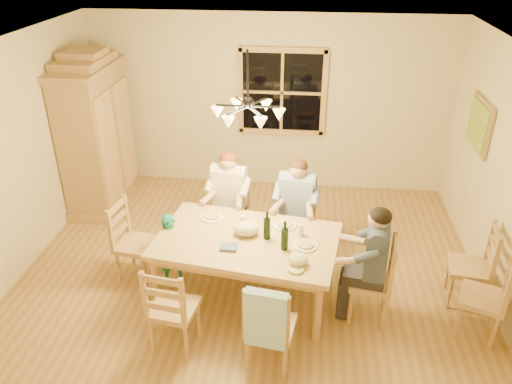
# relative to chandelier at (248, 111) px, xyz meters

# --- Properties ---
(floor) EXTENTS (5.50, 5.50, 0.00)m
(floor) POSITION_rel_chandelier_xyz_m (0.00, 0.00, -2.08)
(floor) COLOR olive
(floor) RESTS_ON ground
(ceiling) EXTENTS (5.50, 5.00, 0.02)m
(ceiling) POSITION_rel_chandelier_xyz_m (0.00, 0.00, 0.62)
(ceiling) COLOR white
(ceiling) RESTS_ON wall_back
(wall_back) EXTENTS (5.50, 0.02, 2.70)m
(wall_back) POSITION_rel_chandelier_xyz_m (0.00, 2.50, -0.73)
(wall_back) COLOR #CAB58E
(wall_back) RESTS_ON floor
(wall_left) EXTENTS (0.02, 5.00, 2.70)m
(wall_left) POSITION_rel_chandelier_xyz_m (-2.75, 0.00, -0.73)
(wall_left) COLOR #CAB58E
(wall_left) RESTS_ON floor
(wall_right) EXTENTS (0.02, 5.00, 2.70)m
(wall_right) POSITION_rel_chandelier_xyz_m (2.75, 0.00, -0.73)
(wall_right) COLOR #CAB58E
(wall_right) RESTS_ON floor
(window) EXTENTS (1.30, 0.06, 1.30)m
(window) POSITION_rel_chandelier_xyz_m (0.20, 2.47, -0.53)
(window) COLOR black
(window) RESTS_ON wall_back
(painting) EXTENTS (0.06, 0.78, 0.64)m
(painting) POSITION_rel_chandelier_xyz_m (2.71, 1.20, -0.48)
(painting) COLOR olive
(painting) RESTS_ON wall_right
(chandelier) EXTENTS (0.77, 0.68, 0.71)m
(chandelier) POSITION_rel_chandelier_xyz_m (0.00, 0.00, 0.00)
(chandelier) COLOR black
(chandelier) RESTS_ON ceiling
(armoire) EXTENTS (0.66, 1.40, 2.30)m
(armoire) POSITION_rel_chandelier_xyz_m (-2.42, 1.60, -1.02)
(armoire) COLOR olive
(armoire) RESTS_ON floor
(dining_table) EXTENTS (2.10, 1.46, 0.76)m
(dining_table) POSITION_rel_chandelier_xyz_m (0.02, -0.37, -1.41)
(dining_table) COLOR tan
(dining_table) RESTS_ON floor
(chair_far_left) EXTENTS (0.50, 0.48, 0.99)m
(chair_far_left) POSITION_rel_chandelier_xyz_m (-0.33, 0.61, -1.77)
(chair_far_left) COLOR #A57F49
(chair_far_left) RESTS_ON floor
(chair_far_right) EXTENTS (0.50, 0.48, 0.99)m
(chair_far_right) POSITION_rel_chandelier_xyz_m (0.53, 0.49, -1.77)
(chair_far_right) COLOR #A57F49
(chair_far_right) RESTS_ON floor
(chair_near_left) EXTENTS (0.50, 0.48, 0.99)m
(chair_near_left) POSITION_rel_chandelier_xyz_m (-0.59, -1.21, -1.77)
(chair_near_left) COLOR #A57F49
(chair_near_left) RESTS_ON floor
(chair_near_right) EXTENTS (0.50, 0.48, 0.99)m
(chair_near_right) POSITION_rel_chandelier_xyz_m (0.37, -1.35, -1.77)
(chair_near_right) COLOR #A57F49
(chair_near_right) RESTS_ON floor
(chair_end_left) EXTENTS (0.48, 0.50, 0.99)m
(chair_end_left) POSITION_rel_chandelier_xyz_m (-1.31, -0.17, -1.77)
(chair_end_left) COLOR #A57F49
(chair_end_left) RESTS_ON floor
(chair_end_right) EXTENTS (0.48, 0.50, 0.99)m
(chair_end_right) POSITION_rel_chandelier_xyz_m (1.36, -0.56, -1.77)
(chair_end_right) COLOR #A57F49
(chair_end_right) RESTS_ON floor
(adult_woman) EXTENTS (0.44, 0.47, 0.87)m
(adult_woman) POSITION_rel_chandelier_xyz_m (-0.33, 0.61, -1.24)
(adult_woman) COLOR beige
(adult_woman) RESTS_ON floor
(adult_plaid_man) EXTENTS (0.44, 0.47, 0.87)m
(adult_plaid_man) POSITION_rel_chandelier_xyz_m (0.53, 0.49, -1.24)
(adult_plaid_man) COLOR #365195
(adult_plaid_man) RESTS_ON floor
(adult_slate_man) EXTENTS (0.47, 0.44, 0.87)m
(adult_slate_man) POSITION_rel_chandelier_xyz_m (1.36, -0.56, -1.24)
(adult_slate_man) COLOR #3C4760
(adult_slate_man) RESTS_ON floor
(towel) EXTENTS (0.39, 0.15, 0.58)m
(towel) POSITION_rel_chandelier_xyz_m (0.34, -1.54, -1.38)
(towel) COLOR #99C1CF
(towel) RESTS_ON chair_near_right
(wine_bottle_a) EXTENTS (0.08, 0.08, 0.33)m
(wine_bottle_a) POSITION_rel_chandelier_xyz_m (0.24, -0.33, -1.15)
(wine_bottle_a) COLOR black
(wine_bottle_a) RESTS_ON dining_table
(wine_bottle_b) EXTENTS (0.08, 0.08, 0.33)m
(wine_bottle_b) POSITION_rel_chandelier_xyz_m (0.44, -0.51, -1.15)
(wine_bottle_b) COLOR black
(wine_bottle_b) RESTS_ON dining_table
(plate_woman) EXTENTS (0.26, 0.26, 0.02)m
(plate_woman) POSITION_rel_chandelier_xyz_m (-0.44, 0.02, -1.31)
(plate_woman) COLOR white
(plate_woman) RESTS_ON dining_table
(plate_plaid) EXTENTS (0.26, 0.26, 0.02)m
(plate_plaid) POSITION_rel_chandelier_xyz_m (0.42, -0.06, -1.31)
(plate_plaid) COLOR white
(plate_plaid) RESTS_ON dining_table
(plate_slate) EXTENTS (0.26, 0.26, 0.02)m
(plate_slate) POSITION_rel_chandelier_xyz_m (0.66, -0.45, -1.31)
(plate_slate) COLOR white
(plate_slate) RESTS_ON dining_table
(wine_glass_a) EXTENTS (0.06, 0.06, 0.14)m
(wine_glass_a) POSITION_rel_chandelier_xyz_m (-0.05, -0.13, -1.25)
(wine_glass_a) COLOR silver
(wine_glass_a) RESTS_ON dining_table
(wine_glass_b) EXTENTS (0.06, 0.06, 0.14)m
(wine_glass_b) POSITION_rel_chandelier_xyz_m (0.61, -0.25, -1.25)
(wine_glass_b) COLOR silver
(wine_glass_b) RESTS_ON dining_table
(cap) EXTENTS (0.20, 0.20, 0.11)m
(cap) POSITION_rel_chandelier_xyz_m (0.59, -0.77, -1.26)
(cap) COLOR #CBC687
(cap) RESTS_ON dining_table
(napkin) EXTENTS (0.20, 0.16, 0.03)m
(napkin) POSITION_rel_chandelier_xyz_m (-0.14, -0.57, -1.30)
(napkin) COLOR #4E5E90
(napkin) RESTS_ON dining_table
(cloth_bundle) EXTENTS (0.28, 0.22, 0.15)m
(cloth_bundle) POSITION_rel_chandelier_xyz_m (0.01, -0.29, -1.24)
(cloth_bundle) COLOR beige
(cloth_bundle) RESTS_ON dining_table
(child) EXTENTS (0.39, 0.33, 0.90)m
(child) POSITION_rel_chandelier_xyz_m (-0.87, -0.23, -1.63)
(child) COLOR #1B7C70
(child) RESTS_ON floor
(chair_spare_front) EXTENTS (0.55, 0.56, 0.99)m
(chair_spare_front) POSITION_rel_chandelier_xyz_m (2.45, -0.72, -1.77)
(chair_spare_front) COLOR #A57F49
(chair_spare_front) RESTS_ON floor
(chair_spare_back) EXTENTS (0.48, 0.50, 0.99)m
(chair_spare_back) POSITION_rel_chandelier_xyz_m (2.45, -0.20, -1.77)
(chair_spare_back) COLOR #A57F49
(chair_spare_back) RESTS_ON floor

